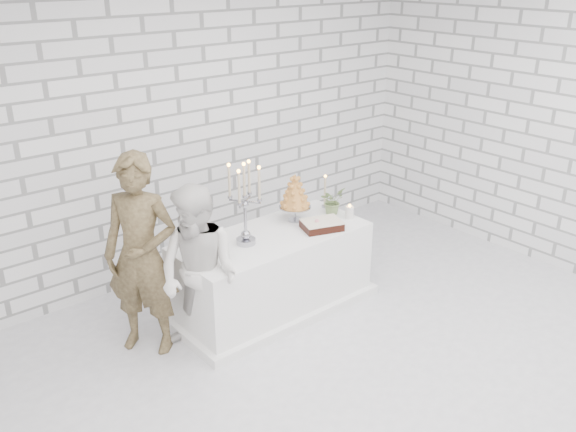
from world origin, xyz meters
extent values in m
cube|color=silver|center=(0.00, 0.00, 0.00)|extent=(6.00, 5.00, 0.01)
cube|color=white|center=(0.00, 2.50, 1.50)|extent=(6.00, 0.01, 3.00)
cube|color=white|center=(0.15, 1.25, 0.38)|extent=(1.80, 0.80, 0.75)
imported|color=#3B2F1C|center=(-1.04, 1.44, 0.85)|extent=(0.71, 0.74, 1.71)
imported|color=white|center=(-0.74, 1.06, 0.73)|extent=(0.78, 0.87, 1.47)
cube|color=black|center=(0.59, 1.06, 0.79)|extent=(0.42, 0.35, 0.08)
cylinder|color=white|center=(0.96, 1.08, 0.81)|extent=(0.09, 0.09, 0.12)
cylinder|color=#C4B192|center=(0.97, 1.44, 0.91)|extent=(0.06, 0.06, 0.32)
imported|color=#5D7240|center=(0.92, 1.28, 0.88)|extent=(0.27, 0.24, 0.26)
camera|label=1|loc=(-2.92, -2.65, 3.04)|focal=37.85mm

